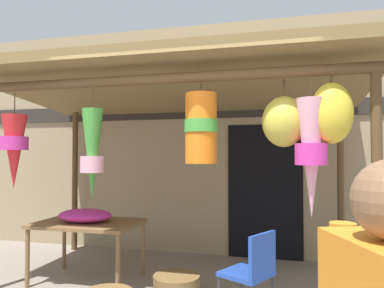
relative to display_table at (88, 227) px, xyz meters
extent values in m
cube|color=#9E8966|center=(1.40, 1.66, 1.15)|extent=(10.20, 0.25, 3.61)
cube|color=#2D2823|center=(1.40, 1.51, 1.58)|extent=(9.18, 0.04, 0.24)
cube|color=black|center=(2.06, 1.52, 0.35)|extent=(1.10, 0.03, 2.00)
cylinder|color=brown|center=(3.09, -0.75, 0.49)|extent=(0.09, 0.09, 2.28)
cylinder|color=brown|center=(-1.00, 1.29, 0.49)|extent=(0.09, 0.09, 2.28)
cylinder|color=brown|center=(3.09, 1.29, 0.49)|extent=(0.09, 0.09, 2.28)
cylinder|color=brown|center=(1.05, -0.75, 1.63)|extent=(4.29, 0.10, 0.10)
cylinder|color=brown|center=(1.05, 1.29, 1.78)|extent=(4.29, 0.10, 0.10)
cube|color=olive|center=(1.05, 0.27, 1.75)|extent=(4.59, 2.54, 0.37)
cylinder|color=brown|center=(-0.51, -0.69, 1.46)|extent=(0.01, 0.01, 0.24)
cone|color=red|center=(-0.51, -0.69, 0.93)|extent=(0.27, 0.27, 0.81)
cylinder|color=#D13399|center=(-0.51, -0.69, 1.02)|extent=(0.29, 0.29, 0.15)
cylinder|color=brown|center=(0.45, -0.72, 1.47)|extent=(0.01, 0.01, 0.21)
cone|color=green|center=(0.45, -0.72, 0.90)|extent=(0.22, 0.22, 0.92)
cylinder|color=pink|center=(0.45, -0.72, 0.80)|extent=(0.23, 0.23, 0.17)
cylinder|color=brown|center=(1.58, -0.67, 1.53)|extent=(0.01, 0.01, 0.09)
cylinder|color=orange|center=(1.58, -0.67, 1.15)|extent=(0.30, 0.30, 0.67)
cylinder|color=green|center=(1.58, -0.67, 1.17)|extent=(0.32, 0.32, 0.12)
cylinder|color=brown|center=(2.57, -0.77, 1.48)|extent=(0.01, 0.01, 0.19)
cone|color=pink|center=(2.57, -0.77, 0.87)|extent=(0.25, 0.25, 1.03)
cylinder|color=#D13399|center=(2.57, -0.77, 0.90)|extent=(0.27, 0.27, 0.19)
cylinder|color=#4C3D23|center=(2.74, -0.75, 1.55)|extent=(0.02, 0.02, 0.06)
ellipsoid|color=yellow|center=(2.74, -0.75, 1.25)|extent=(0.35, 0.30, 0.53)
cylinder|color=#4C3D23|center=(2.35, -0.67, 1.50)|extent=(0.02, 0.02, 0.15)
ellipsoid|color=gold|center=(2.35, -0.67, 1.20)|extent=(0.39, 0.33, 0.46)
cube|color=brown|center=(0.00, 0.00, 0.05)|extent=(1.25, 0.84, 0.04)
cylinder|color=brown|center=(-0.58, -0.37, -0.31)|extent=(0.05, 0.05, 0.68)
cylinder|color=brown|center=(0.58, -0.37, -0.31)|extent=(0.05, 0.05, 0.68)
cylinder|color=brown|center=(-0.58, 0.37, -0.31)|extent=(0.05, 0.05, 0.68)
cylinder|color=brown|center=(0.58, 0.37, -0.31)|extent=(0.05, 0.05, 0.68)
ellipsoid|color=#D13399|center=(-0.03, -0.02, 0.15)|extent=(0.68, 0.47, 0.16)
ellipsoid|color=yellow|center=(0.07, -0.07, 0.16)|extent=(0.30, 0.24, 0.11)
cube|color=#2347A8|center=(1.99, -0.61, -0.21)|extent=(0.54, 0.54, 0.04)
cube|color=#2347A8|center=(2.15, -0.70, -0.01)|extent=(0.22, 0.37, 0.40)
cylinder|color=#333338|center=(1.92, -0.37, -0.43)|extent=(0.03, 0.03, 0.44)
cylinder|color=brown|center=(1.18, -0.16, -0.54)|extent=(0.52, 0.52, 0.22)
camera|label=1|loc=(2.35, -4.07, 0.90)|focal=34.21mm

